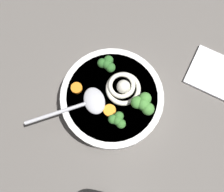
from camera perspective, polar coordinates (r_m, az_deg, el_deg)
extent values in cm
cube|color=#5B5651|center=(63.14, -2.93, -1.46)|extent=(109.02, 109.02, 3.28)
cylinder|color=white|center=(58.96, 0.00, -0.65)|extent=(22.38, 22.38, 5.09)
cylinder|color=gold|center=(58.76, 0.00, -0.60)|extent=(19.70, 19.70, 4.68)
torus|color=silver|center=(56.46, 2.44, 1.60)|extent=(7.54, 7.54, 1.04)
torus|color=silver|center=(55.79, 2.11, 2.30)|extent=(8.07, 8.07, 0.94)
sphere|color=silver|center=(55.17, 2.50, 2.01)|extent=(2.92, 2.92, 2.92)
ellipsoid|color=#B7B7BC|center=(55.53, -3.83, -1.02)|extent=(7.14, 7.44, 1.60)
cylinder|color=#B7B7BC|center=(55.92, -11.18, -3.38)|extent=(12.39, 9.77, 0.80)
cylinder|color=#7A9E60|center=(55.56, 6.53, -2.26)|extent=(1.33, 1.33, 1.43)
sphere|color=#478938|center=(53.61, 6.77, -1.77)|extent=(2.61, 2.61, 2.61)
sphere|color=#478938|center=(53.81, 5.42, -1.39)|extent=(2.61, 2.61, 2.61)
sphere|color=#478938|center=(53.66, 7.81, -2.66)|extent=(2.61, 2.61, 2.61)
sphere|color=#478938|center=(54.15, 7.15, -0.54)|extent=(2.61, 2.61, 2.61)
cylinder|color=#7A9E60|center=(54.75, 1.15, -5.60)|extent=(1.00, 1.00, 1.07)
sphere|color=#38752D|center=(53.26, 1.18, -5.32)|extent=(1.96, 1.96, 1.96)
sphere|color=#38752D|center=(53.48, 0.18, -5.02)|extent=(1.96, 1.96, 1.96)
sphere|color=#38752D|center=(53.26, 1.97, -6.00)|extent=(1.96, 1.96, 1.96)
sphere|color=#38752D|center=(53.57, 1.51, -4.37)|extent=(1.96, 1.96, 1.96)
cylinder|color=#7A9E60|center=(57.99, -1.09, 6.25)|extent=(1.07, 1.07, 1.15)
sphere|color=#2D6628|center=(56.48, -1.12, 6.86)|extent=(2.11, 2.11, 2.11)
sphere|color=#2D6628|center=(56.82, -2.13, 7.10)|extent=(2.11, 2.11, 2.11)
sphere|color=#2D6628|center=(56.31, -0.33, 6.19)|extent=(2.11, 2.11, 2.11)
sphere|color=#2D6628|center=(57.00, -0.77, 7.73)|extent=(2.11, 2.11, 2.11)
cylinder|color=orange|center=(57.09, -7.69, 1.64)|extent=(2.45, 2.45, 0.76)
cylinder|color=orange|center=(55.43, -0.52, -3.13)|extent=(2.62, 2.62, 0.62)
cube|color=white|center=(67.82, 22.04, 4.12)|extent=(15.29, 12.42, 0.80)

